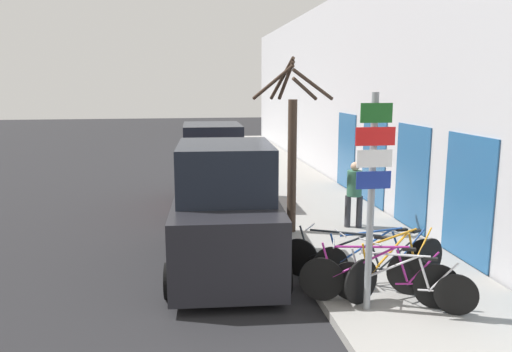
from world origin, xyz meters
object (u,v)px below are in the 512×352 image
at_px(bicycle_1, 378,279).
at_px(bicycle_2, 398,266).
at_px(bicycle_0, 402,284).
at_px(bicycle_3, 351,262).
at_px(bicycle_4, 378,258).
at_px(street_tree, 291,146).
at_px(parked_car_1, 213,170).
at_px(parked_car_0, 225,214).
at_px(signpost, 372,191).
at_px(pedestrian_near, 354,190).

xyz_separation_m(bicycle_1, bicycle_2, (0.53, 0.48, 0.01)).
xyz_separation_m(bicycle_0, bicycle_1, (-0.32, 0.15, 0.04)).
relative_size(bicycle_0, bicycle_3, 0.90).
bearing_deg(bicycle_4, bicycle_2, -168.82).
bearing_deg(street_tree, parked_car_1, 117.03).
relative_size(bicycle_3, street_tree, 0.54).
bearing_deg(parked_car_0, parked_car_1, 92.48).
relative_size(signpost, bicycle_0, 1.69).
relative_size(bicycle_1, street_tree, 0.58).
xyz_separation_m(signpost, bicycle_2, (0.75, 0.61, -1.42)).
bearing_deg(parked_car_0, signpost, -47.52).
distance_m(bicycle_1, parked_car_1, 7.57).
xyz_separation_m(bicycle_2, parked_car_1, (-2.59, 6.79, 0.53)).
xyz_separation_m(bicycle_4, parked_car_0, (-2.53, 1.28, 0.55)).
distance_m(bicycle_1, bicycle_3, 0.81).
bearing_deg(bicycle_3, parked_car_1, 50.24).
relative_size(signpost, street_tree, 0.82).
height_order(bicycle_3, bicycle_4, bicycle_3).
height_order(bicycle_3, pedestrian_near, pedestrian_near).
xyz_separation_m(signpost, parked_car_0, (-1.93, 2.38, -0.89)).
bearing_deg(street_tree, bicycle_2, -74.85).
height_order(bicycle_3, parked_car_1, parked_car_1).
distance_m(bicycle_1, street_tree, 4.44).
bearing_deg(bicycle_0, parked_car_1, 46.14).
xyz_separation_m(bicycle_3, parked_car_0, (-2.00, 1.45, 0.54)).
distance_m(signpost, bicycle_1, 1.45).
bearing_deg(bicycle_2, bicycle_1, 104.03).
bearing_deg(signpost, bicycle_0, -1.83).
xyz_separation_m(bicycle_2, street_tree, (-0.99, 3.65, 1.56)).
distance_m(bicycle_2, pedestrian_near, 3.75).
xyz_separation_m(bicycle_1, bicycle_3, (-0.15, 0.80, -0.00)).
xyz_separation_m(bicycle_4, street_tree, (-0.84, 3.17, 1.58)).
bearing_deg(bicycle_3, pedestrian_near, 13.67).
xyz_separation_m(signpost, bicycle_1, (0.22, 0.14, -1.42)).
height_order(signpost, bicycle_0, signpost).
bearing_deg(pedestrian_near, signpost, 89.23).
height_order(bicycle_0, bicycle_3, bicycle_3).
distance_m(bicycle_3, bicycle_4, 0.56).
relative_size(bicycle_0, parked_car_0, 0.45).
distance_m(bicycle_3, parked_car_1, 6.77).
xyz_separation_m(signpost, street_tree, (-0.24, 4.27, 0.14)).
bearing_deg(bicycle_1, bicycle_3, 28.68).
bearing_deg(bicycle_2, bicycle_0, 133.31).
relative_size(bicycle_0, parked_car_1, 0.45).
bearing_deg(signpost, parked_car_1, 103.95).
height_order(signpost, bicycle_4, signpost).
distance_m(bicycle_3, parked_car_0, 2.53).
xyz_separation_m(bicycle_3, pedestrian_near, (1.23, 3.36, 0.50)).
bearing_deg(bicycle_3, parked_car_0, 87.87).
bearing_deg(bicycle_0, parked_car_0, 74.16).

